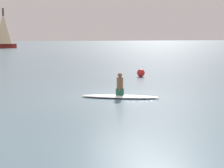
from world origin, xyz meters
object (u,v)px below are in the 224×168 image
(sailboat_distant, at_px, (4,29))
(surfboard, at_px, (120,96))
(person_paddler, at_px, (120,85))
(buoy_marker, at_px, (141,73))

(sailboat_distant, bearing_deg, surfboard, 70.66)
(person_paddler, distance_m, buoy_marker, 8.59)
(buoy_marker, bearing_deg, person_paddler, -31.14)
(buoy_marker, bearing_deg, surfboard, -31.14)
(person_paddler, bearing_deg, surfboard, -33.18)
(person_paddler, relative_size, buoy_marker, 1.87)
(surfboard, height_order, buoy_marker, buoy_marker)
(surfboard, xyz_separation_m, buoy_marker, (-7.35, 4.44, 0.19))
(surfboard, relative_size, sailboat_distant, 0.38)
(surfboard, xyz_separation_m, sailboat_distant, (-73.30, 2.70, 3.96))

